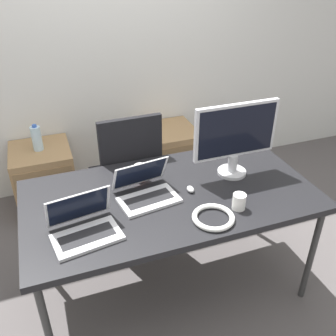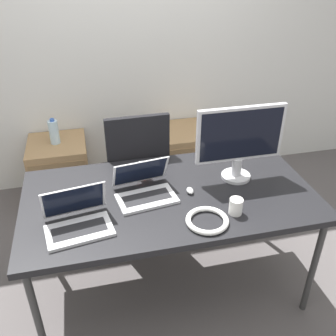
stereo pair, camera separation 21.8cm
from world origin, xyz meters
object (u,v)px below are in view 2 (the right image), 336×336
at_px(office_chair, 136,186).
at_px(mouse, 190,191).
at_px(water_bottle, 54,132).
at_px(laptop_right, 145,189).
at_px(coffee_cup_white, 236,206).
at_px(cabinet_left, 61,171).
at_px(monitor, 240,140).
at_px(cabinet_right, 184,157).
at_px(coffee_cup_brown, 143,171).
at_px(cable_coil, 207,220).
at_px(laptop_left, 78,220).

relative_size(office_chair, mouse, 17.49).
bearing_deg(mouse, water_bottle, 123.17).
height_order(laptop_right, coffee_cup_white, laptop_right).
relative_size(cabinet_left, monitor, 1.05).
xyz_separation_m(monitor, coffee_cup_white, (-0.14, -0.35, -0.22)).
bearing_deg(office_chair, cabinet_right, 45.21).
bearing_deg(cabinet_right, office_chair, -134.79).
height_order(laptop_right, mouse, laptop_right).
xyz_separation_m(laptop_right, mouse, (0.27, -0.04, -0.03)).
distance_m(mouse, coffee_cup_white, 0.31).
bearing_deg(coffee_cup_brown, cabinet_right, 61.25).
relative_size(office_chair, cable_coil, 4.62).
distance_m(laptop_left, cable_coil, 0.68).
bearing_deg(office_chair, cable_coil, -76.50).
bearing_deg(coffee_cup_brown, cable_coil, -63.63).
distance_m(cabinet_right, laptop_left, 1.82).
height_order(cabinet_right, monitor, monitor).
relative_size(water_bottle, mouse, 3.69).
height_order(office_chair, coffee_cup_white, office_chair).
height_order(cabinet_left, coffee_cup_white, coffee_cup_white).
distance_m(water_bottle, laptop_right, 1.37).
bearing_deg(monitor, laptop_right, -173.91).
distance_m(monitor, coffee_cup_brown, 0.63).
xyz_separation_m(office_chair, cabinet_left, (-0.60, 0.56, -0.11)).
xyz_separation_m(mouse, coffee_cup_brown, (-0.24, 0.23, 0.04)).
bearing_deg(monitor, mouse, -163.35).
distance_m(monitor, coffee_cup_white, 0.43).
bearing_deg(mouse, coffee_cup_white, -52.63).
relative_size(laptop_right, coffee_cup_brown, 3.52).
relative_size(water_bottle, laptop_right, 0.62).
bearing_deg(office_chair, water_bottle, 137.07).
xyz_separation_m(water_bottle, mouse, (0.83, -1.27, 0.11)).
xyz_separation_m(water_bottle, laptop_left, (0.18, -1.44, 0.14)).
distance_m(cabinet_left, monitor, 1.81).
relative_size(cabinet_left, cable_coil, 2.47).
height_order(office_chair, water_bottle, office_chair).
relative_size(office_chair, laptop_right, 2.95).
distance_m(cabinet_right, monitor, 1.39).
bearing_deg(laptop_left, cable_coil, -10.17).
bearing_deg(cabinet_right, mouse, -104.47).
bearing_deg(mouse, office_chair, 107.76).
xyz_separation_m(cabinet_left, laptop_right, (0.57, -1.24, 0.53)).
xyz_separation_m(office_chair, cabinet_right, (0.56, 0.56, -0.11)).
bearing_deg(water_bottle, coffee_cup_white, -56.12).
bearing_deg(laptop_right, office_chair, 86.72).
bearing_deg(cable_coil, coffee_cup_white, 13.20).
xyz_separation_m(water_bottle, cable_coil, (0.84, -1.56, 0.11)).
height_order(office_chair, monitor, monitor).
bearing_deg(water_bottle, coffee_cup_brown, -60.62).
relative_size(laptop_left, coffee_cup_white, 3.92).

